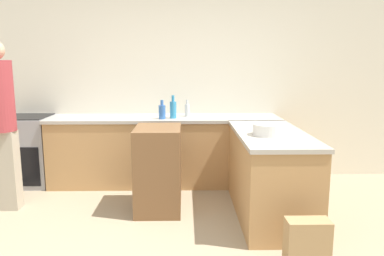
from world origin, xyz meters
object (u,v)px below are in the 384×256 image
at_px(mixing_bowl, 268,130).
at_px(dish_soap_bottle, 173,109).
at_px(paper_bag, 307,246).
at_px(water_bottle_blue, 162,111).
at_px(person_by_range, 1,119).
at_px(vinegar_bottle_clear, 187,110).
at_px(range_oven, 28,150).
at_px(island_table, 158,169).

xyz_separation_m(mixing_bowl, dish_soap_bottle, (-0.95, 1.12, 0.06)).
height_order(mixing_bowl, paper_bag, mixing_bowl).
xyz_separation_m(water_bottle_blue, person_by_range, (-1.65, -0.69, 0.01)).
height_order(mixing_bowl, person_by_range, person_by_range).
relative_size(vinegar_bottle_clear, dish_soap_bottle, 0.75).
height_order(range_oven, person_by_range, person_by_range).
distance_m(mixing_bowl, water_bottle_blue, 1.53).
bearing_deg(paper_bag, person_by_range, 155.71).
bearing_deg(mixing_bowl, vinegar_bottle_clear, 121.18).
distance_m(range_oven, dish_soap_bottle, 1.98).
relative_size(range_oven, island_table, 0.99).
relative_size(range_oven, person_by_range, 0.50).
bearing_deg(paper_bag, mixing_bowl, 97.48).
bearing_deg(person_by_range, mixing_bowl, -7.91).
height_order(person_by_range, paper_bag, person_by_range).
bearing_deg(range_oven, vinegar_bottle_clear, 0.89).
distance_m(water_bottle_blue, person_by_range, 1.79).
xyz_separation_m(water_bottle_blue, dish_soap_bottle, (0.14, 0.05, 0.02)).
bearing_deg(mixing_bowl, person_by_range, 172.09).
distance_m(island_table, person_by_range, 1.74).
bearing_deg(person_by_range, island_table, -1.87).
height_order(mixing_bowl, vinegar_bottle_clear, vinegar_bottle_clear).
distance_m(range_oven, paper_bag, 3.69).
bearing_deg(person_by_range, range_oven, 97.44).
relative_size(island_table, mixing_bowl, 3.02).
relative_size(range_oven, mixing_bowl, 2.99).
distance_m(water_bottle_blue, vinegar_bottle_clear, 0.38).
bearing_deg(range_oven, water_bottle_blue, -5.92).
bearing_deg(dish_soap_bottle, range_oven, 176.10).
bearing_deg(paper_bag, range_oven, 144.00).
bearing_deg(person_by_range, dish_soap_bottle, 22.51).
relative_size(island_table, dish_soap_bottle, 3.14).
relative_size(range_oven, paper_bag, 2.17).
relative_size(dish_soap_bottle, paper_bag, 0.70).
distance_m(person_by_range, paper_bag, 3.24).
height_order(water_bottle_blue, vinegar_bottle_clear, water_bottle_blue).
relative_size(dish_soap_bottle, person_by_range, 0.16).
bearing_deg(vinegar_bottle_clear, mixing_bowl, -58.82).
relative_size(water_bottle_blue, paper_bag, 0.57).
distance_m(range_oven, person_by_range, 1.03).
relative_size(water_bottle_blue, person_by_range, 0.13).
bearing_deg(range_oven, mixing_bowl, -23.67).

